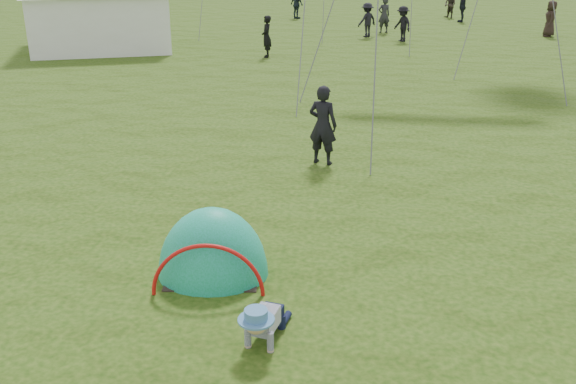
# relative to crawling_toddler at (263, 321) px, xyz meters

# --- Properties ---
(ground) EXTENTS (140.00, 140.00, 0.00)m
(ground) POSITION_rel_crawling_toddler_xyz_m (0.95, 0.68, -0.30)
(ground) COLOR #163808
(crawling_toddler) EXTENTS (0.71, 0.89, 0.61)m
(crawling_toddler) POSITION_rel_crawling_toddler_xyz_m (0.00, 0.00, 0.00)
(crawling_toddler) COLOR black
(crawling_toddler) RESTS_ON ground
(popup_tent) EXTENTS (1.74, 1.49, 2.09)m
(popup_tent) POSITION_rel_crawling_toddler_xyz_m (-1.00, 1.61, -0.30)
(popup_tent) COLOR #0D924E
(popup_tent) RESTS_ON ground
(standing_adult) EXTENTS (0.73, 0.58, 1.73)m
(standing_adult) POSITION_rel_crawling_toddler_xyz_m (0.23, 6.83, 0.56)
(standing_adult) COLOR black
(standing_adult) RESTS_ON ground
(event_marquee) EXTENTS (7.82, 7.82, 4.17)m
(event_marquee) POSITION_rel_crawling_toddler_xyz_m (-10.76, 21.81, 1.78)
(event_marquee) COLOR white
(event_marquee) RESTS_ON ground
(crowd_person_2) EXTENTS (1.03, 0.97, 1.70)m
(crowd_person_2) POSITION_rel_crawling_toddler_xyz_m (-3.28, 34.13, 0.55)
(crowd_person_2) COLOR #1D2831
(crowd_person_2) RESTS_ON ground
(crowd_person_3) EXTENTS (1.21, 1.18, 1.66)m
(crowd_person_3) POSITION_rel_crawling_toddler_xyz_m (1.07, 26.69, 0.53)
(crowd_person_3) COLOR black
(crowd_person_3) RESTS_ON ground
(crowd_person_4) EXTENTS (0.63, 0.90, 1.76)m
(crowd_person_4) POSITION_rel_crawling_toddler_xyz_m (10.21, 27.88, 0.58)
(crowd_person_4) COLOR black
(crowd_person_4) RESTS_ON ground
(crowd_person_6) EXTENTS (0.49, 0.67, 1.69)m
(crowd_person_6) POSITION_rel_crawling_toddler_xyz_m (-3.03, 20.20, 0.54)
(crowd_person_6) COLOR black
(crowd_person_6) RESTS_ON ground
(crowd_person_7) EXTENTS (0.98, 1.01, 1.64)m
(crowd_person_7) POSITION_rel_crawling_toddler_xyz_m (6.15, 35.69, 0.51)
(crowd_person_7) COLOR #2C2520
(crowd_person_7) RESTS_ON ground
(crowd_person_8) EXTENTS (0.64, 1.11, 1.78)m
(crowd_person_8) POSITION_rel_crawling_toddler_xyz_m (6.63, 33.62, 0.58)
(crowd_person_8) COLOR black
(crowd_person_8) RESTS_ON ground
(crowd_person_9) EXTENTS (1.13, 1.22, 1.65)m
(crowd_person_9) POSITION_rel_crawling_toddler_xyz_m (2.77, 25.33, 0.52)
(crowd_person_9) COLOR black
(crowd_person_9) RESTS_ON ground
(crowd_person_11) EXTENTS (1.35, 1.47, 1.64)m
(crowd_person_11) POSITION_rel_crawling_toddler_xyz_m (-10.19, 26.19, 0.51)
(crowd_person_11) COLOR #25323C
(crowd_person_11) RESTS_ON ground
(crowd_person_12) EXTENTS (0.77, 0.65, 1.80)m
(crowd_person_12) POSITION_rel_crawling_toddler_xyz_m (1.94, 28.34, 0.60)
(crowd_person_12) COLOR #26272B
(crowd_person_12) RESTS_ON ground
(crowd_person_13) EXTENTS (0.88, 0.70, 1.75)m
(crowd_person_13) POSITION_rel_crawling_toddler_xyz_m (-15.18, 26.46, 0.57)
(crowd_person_13) COLOR black
(crowd_person_13) RESTS_ON ground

